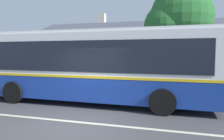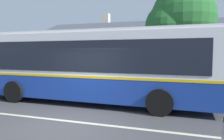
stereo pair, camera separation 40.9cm
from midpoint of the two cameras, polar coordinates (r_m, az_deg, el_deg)
The scene contains 6 objects.
ground_plane at distance 7.66m, azimuth -9.81°, elevation -13.03°, with size 300.00×300.00×0.00m, color #424244.
sidewalk_far at distance 13.09m, azimuth 2.72°, elevation -5.25°, with size 60.00×3.00×0.15m, color #ADAAA3.
lane_divider_stripe at distance 7.66m, azimuth -9.81°, elevation -13.01°, with size 60.00×0.16×0.01m, color beige.
community_building at distance 20.43m, azimuth 13.84°, elevation 3.29°, with size 21.97×9.14×6.25m.
transit_bus at distance 10.21m, azimuth -5.39°, elevation 1.44°, with size 11.50×2.90×3.27m.
street_tree_primary at distance 13.49m, azimuth 17.98°, elevation 12.31°, with size 3.95×3.66×6.18m.
Camera 2 is at (3.67, -6.36, 2.31)m, focal length 35.00 mm.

